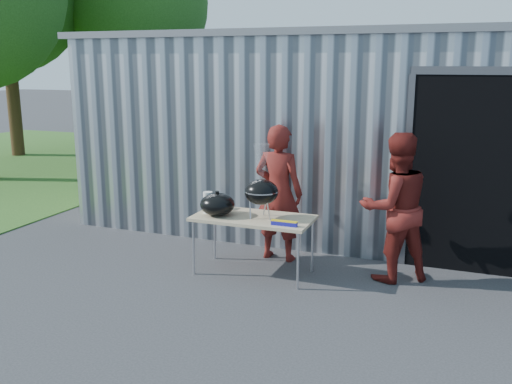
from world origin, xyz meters
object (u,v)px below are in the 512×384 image
at_px(folding_table, 253,220).
at_px(person_cook, 278,193).
at_px(kettle_grill, 261,185).
at_px(person_bystander, 395,207).

height_order(folding_table, person_cook, person_cook).
bearing_deg(folding_table, kettle_grill, -14.41).
height_order(person_cook, person_bystander, person_cook).
relative_size(folding_table, kettle_grill, 1.61).
height_order(kettle_grill, person_cook, person_cook).
relative_size(folding_table, person_cook, 0.81).
bearing_deg(person_bystander, folding_table, -18.88).
distance_m(kettle_grill, person_cook, 0.72).
xyz_separation_m(folding_table, kettle_grill, (0.12, -0.03, 0.46)).
bearing_deg(person_bystander, kettle_grill, -16.79).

